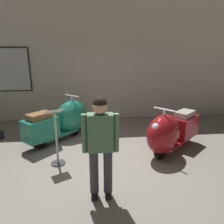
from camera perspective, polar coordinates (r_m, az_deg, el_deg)
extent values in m
plane|color=slate|center=(4.25, -4.76, -14.58)|extent=(60.00, 60.00, 0.00)
cube|color=#BCB29E|center=(6.93, -5.73, 14.32)|extent=(18.00, 0.20, 3.94)
cube|color=black|center=(7.26, -26.01, 10.36)|extent=(1.19, 0.03, 1.35)
cube|color=#B2B2AD|center=(7.24, -26.05, 10.35)|extent=(1.11, 0.01, 1.27)
cylinder|color=black|center=(5.73, -10.32, -4.06)|extent=(0.37, 0.38, 0.44)
cylinder|color=silver|center=(5.73, -10.32, -4.06)|extent=(0.22, 0.22, 0.20)
cylinder|color=black|center=(5.14, -19.13, -7.07)|extent=(0.37, 0.38, 0.44)
cylinder|color=silver|center=(5.14, -19.13, -7.07)|extent=(0.22, 0.22, 0.20)
cube|color=#196B51|center=(5.43, -14.46, -5.72)|extent=(1.02, 1.04, 0.06)
ellipsoid|color=#196B51|center=(5.60, -10.90, -1.16)|extent=(1.06, 1.07, 0.84)
cube|color=#196B51|center=(5.08, -18.96, -4.39)|extent=(0.84, 0.85, 0.49)
cube|color=brown|center=(4.98, -19.28, -1.03)|extent=(0.59, 0.60, 0.13)
sphere|color=silver|center=(5.74, -8.69, 1.77)|extent=(0.17, 0.17, 0.17)
cylinder|color=silver|center=(5.52, -10.85, 2.77)|extent=(0.05, 0.05, 0.31)
cylinder|color=silver|center=(5.49, -10.94, 4.35)|extent=(0.38, 0.36, 0.04)
cube|color=silver|center=(5.82, -12.72, -1.17)|extent=(0.53, 0.55, 0.03)
cylinder|color=black|center=(4.55, 13.26, -9.68)|extent=(0.39, 0.35, 0.44)
cylinder|color=silver|center=(4.55, 13.26, -9.68)|extent=(0.22, 0.21, 0.20)
cylinder|color=black|center=(5.41, 18.96, -5.96)|extent=(0.39, 0.35, 0.44)
cylinder|color=silver|center=(5.41, 18.96, -5.96)|extent=(0.22, 0.21, 0.20)
cube|color=maroon|center=(4.98, 16.35, -7.90)|extent=(1.04, 0.97, 0.05)
ellipsoid|color=maroon|center=(4.47, 13.87, -5.84)|extent=(1.07, 1.03, 0.83)
cube|color=maroon|center=(5.29, 18.99, -3.67)|extent=(0.85, 0.81, 0.48)
cube|color=gray|center=(5.20, 19.29, -0.50)|extent=(0.60, 0.57, 0.13)
sphere|color=silver|center=(4.15, 11.92, -4.10)|extent=(0.16, 0.16, 0.16)
cylinder|color=silver|center=(4.32, 13.98, -1.26)|extent=(0.05, 0.05, 0.31)
cylinder|color=silver|center=(4.28, 14.12, 0.69)|extent=(0.34, 0.39, 0.03)
cube|color=black|center=(3.50, -1.08, -21.22)|extent=(0.11, 0.25, 0.08)
cylinder|color=#38383D|center=(3.24, -1.11, -15.37)|extent=(0.13, 0.13, 0.78)
cube|color=black|center=(3.50, -4.77, -21.28)|extent=(0.11, 0.25, 0.08)
cylinder|color=#38383D|center=(3.24, -4.95, -15.43)|extent=(0.13, 0.13, 0.78)
cube|color=#4C724C|center=(2.98, -3.19, -5.64)|extent=(0.37, 0.21, 0.55)
cylinder|color=#4C724C|center=(2.99, 1.12, -5.72)|extent=(0.09, 0.09, 0.57)
cylinder|color=#4C724C|center=(2.99, -7.51, -5.87)|extent=(0.09, 0.09, 0.57)
sphere|color=tan|center=(2.86, -3.31, 1.38)|extent=(0.21, 0.21, 0.21)
sphere|color=black|center=(2.85, -3.32, 2.30)|extent=(0.19, 0.19, 0.19)
cylinder|color=#333338|center=(4.45, -14.47, -13.38)|extent=(0.28, 0.28, 0.02)
cylinder|color=#A5A5AD|center=(4.22, -14.97, -6.99)|extent=(0.04, 0.04, 1.05)
cube|color=silver|center=(4.04, -15.51, 0.16)|extent=(0.39, 0.35, 0.12)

